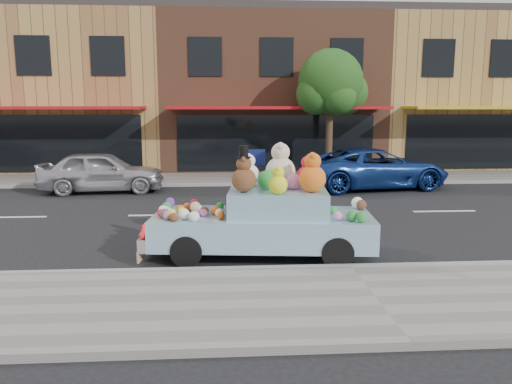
{
  "coord_description": "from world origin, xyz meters",
  "views": [
    {
      "loc": [
        -2.27,
        -13.55,
        2.97
      ],
      "look_at": [
        -1.63,
        -3.63,
        1.25
      ],
      "focal_mm": 35.0,
      "sensor_mm": 36.0,
      "label": 1
    }
  ],
  "objects": [
    {
      "name": "storefront_right",
      "position": [
        10.0,
        11.97,
        3.64
      ],
      "size": [
        10.0,
        9.8,
        7.3
      ],
      "color": "#AB8447",
      "rests_on": "ground"
    },
    {
      "name": "art_car",
      "position": [
        -1.47,
        -3.89,
        0.8
      ],
      "size": [
        4.63,
        2.18,
        2.24
      ],
      "rotation": [
        0.0,
        0.0,
        -0.1
      ],
      "color": "black",
      "rests_on": "ground"
    },
    {
      "name": "far_sidewalk",
      "position": [
        0.0,
        6.5,
        0.06
      ],
      "size": [
        60.0,
        3.0,
        0.12
      ],
      "primitive_type": "cube",
      "color": "gray",
      "rests_on": "ground"
    },
    {
      "name": "far_kerb",
      "position": [
        0.0,
        5.0,
        0.07
      ],
      "size": [
        60.0,
        0.12,
        0.13
      ],
      "primitive_type": "cube",
      "color": "gray",
      "rests_on": "ground"
    },
    {
      "name": "near_kerb",
      "position": [
        0.0,
        -5.0,
        0.07
      ],
      "size": [
        60.0,
        0.12,
        0.13
      ],
      "primitive_type": "cube",
      "color": "gray",
      "rests_on": "ground"
    },
    {
      "name": "street_tree",
      "position": [
        2.03,
        6.55,
        3.69
      ],
      "size": [
        3.0,
        2.7,
        5.22
      ],
      "color": "#38281C",
      "rests_on": "ground"
    },
    {
      "name": "ground",
      "position": [
        0.0,
        0.0,
        0.0
      ],
      "size": [
        120.0,
        120.0,
        0.0
      ],
      "primitive_type": "plane",
      "color": "black",
      "rests_on": "ground"
    },
    {
      "name": "storefront_left",
      "position": [
        -10.0,
        11.97,
        3.64
      ],
      "size": [
        10.0,
        9.8,
        7.3
      ],
      "color": "#AB8447",
      "rests_on": "ground"
    },
    {
      "name": "car_blue",
      "position": [
        3.22,
        4.14,
        0.73
      ],
      "size": [
        5.57,
        3.18,
        1.46
      ],
      "primitive_type": "imported",
      "rotation": [
        0.0,
        0.0,
        1.72
      ],
      "color": "navy",
      "rests_on": "ground"
    },
    {
      "name": "near_sidewalk",
      "position": [
        0.0,
        -6.5,
        0.06
      ],
      "size": [
        60.0,
        3.0,
        0.12
      ],
      "primitive_type": "cube",
      "color": "gray",
      "rests_on": "ground"
    },
    {
      "name": "car_silver",
      "position": [
        -6.52,
        3.95,
        0.72
      ],
      "size": [
        4.35,
        2.02,
        1.44
      ],
      "primitive_type": "imported",
      "rotation": [
        0.0,
        0.0,
        1.65
      ],
      "color": "#B5B5BB",
      "rests_on": "ground"
    },
    {
      "name": "storefront_mid",
      "position": [
        0.0,
        11.97,
        3.64
      ],
      "size": [
        10.0,
        9.8,
        7.3
      ],
      "color": "brown",
      "rests_on": "ground"
    }
  ]
}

